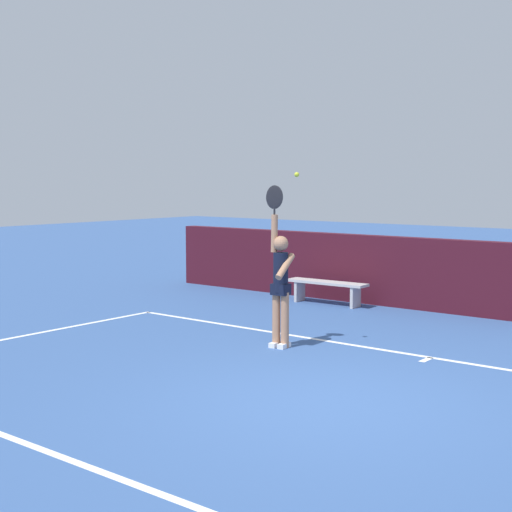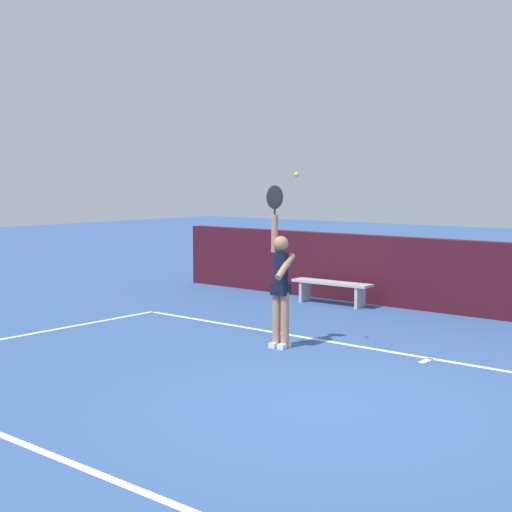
% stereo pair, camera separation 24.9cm
% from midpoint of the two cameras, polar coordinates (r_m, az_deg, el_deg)
% --- Properties ---
extents(ground_plane, '(60.00, 60.00, 0.00)m').
position_cam_midpoint_polar(ground_plane, '(8.18, 6.12, -11.23)').
color(ground_plane, '#34558E').
extents(court_lines, '(11.24, 5.46, 0.00)m').
position_cam_midpoint_polar(court_lines, '(8.10, 5.73, -11.38)').
color(court_lines, white).
rests_on(court_lines, ground).
extents(tennis_player, '(0.45, 0.46, 2.35)m').
position_cam_midpoint_polar(tennis_player, '(10.54, 2.58, -1.97)').
color(tennis_player, '#AA7758').
rests_on(tennis_player, ground).
extents(tennis_ball, '(0.07, 0.07, 0.07)m').
position_cam_midpoint_polar(tennis_ball, '(10.24, 3.87, 6.32)').
color(tennis_ball, yellow).
extents(courtside_bench_near, '(1.67, 0.41, 0.45)m').
position_cam_midpoint_polar(courtside_bench_near, '(14.34, 6.39, -2.38)').
color(courtside_bench_near, '#B8B3B1').
rests_on(courtside_bench_near, ground).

